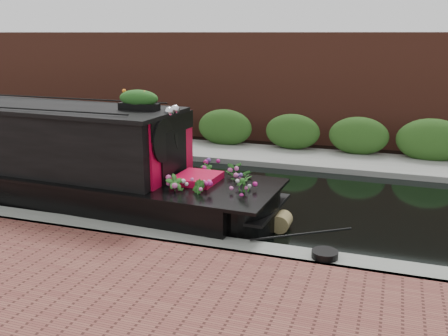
% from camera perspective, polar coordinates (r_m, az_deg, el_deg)
% --- Properties ---
extents(ground, '(80.00, 80.00, 0.00)m').
position_cam_1_polar(ground, '(13.19, -6.57, -2.47)').
color(ground, black).
rests_on(ground, ground).
extents(near_bank_coping, '(40.00, 0.60, 0.50)m').
position_cam_1_polar(near_bank_coping, '(10.49, -14.38, -7.59)').
color(near_bank_coping, slate).
rests_on(near_bank_coping, ground).
extents(far_bank_path, '(40.00, 2.40, 0.34)m').
position_cam_1_polar(far_bank_path, '(16.93, -0.46, 1.61)').
color(far_bank_path, gray).
rests_on(far_bank_path, ground).
extents(far_hedge, '(40.00, 1.10, 2.80)m').
position_cam_1_polar(far_hedge, '(17.75, 0.51, 2.25)').
color(far_hedge, '#29511B').
rests_on(far_hedge, ground).
extents(far_brick_wall, '(40.00, 1.00, 8.00)m').
position_cam_1_polar(far_brick_wall, '(19.71, 2.45, 3.54)').
color(far_brick_wall, brown).
rests_on(far_brick_wall, ground).
extents(narrowboat, '(13.11, 2.90, 3.04)m').
position_cam_1_polar(narrowboat, '(13.43, -23.35, 0.71)').
color(narrowboat, black).
rests_on(narrowboat, ground).
extents(rope_fender, '(0.38, 0.46, 0.38)m').
position_cam_1_polar(rope_fender, '(10.47, 6.61, -6.12)').
color(rope_fender, olive).
rests_on(rope_fender, ground).
extents(coiled_mooring_rope, '(0.46, 0.46, 0.12)m').
position_cam_1_polar(coiled_mooring_rope, '(8.85, 11.45, -9.63)').
color(coiled_mooring_rope, black).
rests_on(coiled_mooring_rope, near_bank_coping).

